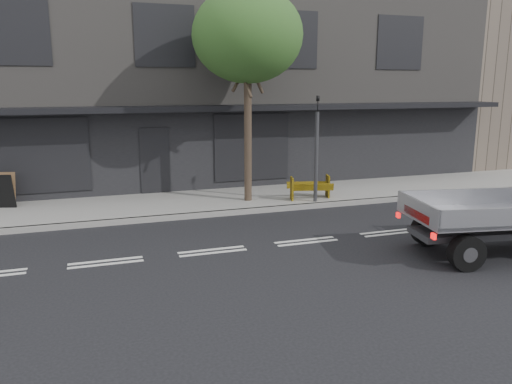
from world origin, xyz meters
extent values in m
plane|color=black|center=(0.00, 0.00, 0.00)|extent=(80.00, 80.00, 0.00)
cube|color=gray|center=(0.00, 4.70, 0.07)|extent=(32.00, 3.20, 0.15)
cube|color=gray|center=(0.00, 3.10, 0.07)|extent=(32.00, 0.20, 0.15)
cube|color=slate|center=(0.00, 11.30, 4.00)|extent=(26.00, 10.00, 8.00)
cylinder|color=#382B21|center=(2.20, 4.20, 2.00)|extent=(0.24, 0.24, 4.00)
ellipsoid|color=#3A5C22|center=(2.20, 4.20, 5.30)|extent=(3.40, 3.40, 2.89)
cylinder|color=#2D2D30|center=(4.20, 3.35, 1.50)|extent=(0.12, 0.12, 3.00)
imported|color=black|center=(4.20, 3.35, 3.25)|extent=(0.08, 0.10, 0.50)
cylinder|color=black|center=(4.79, -2.85, 0.38)|extent=(0.80, 0.41, 0.76)
cylinder|color=black|center=(5.08, -1.17, 0.38)|extent=(0.80, 0.41, 0.76)
cube|color=#2D2D30|center=(6.52, -2.29, 0.55)|extent=(4.73, 1.77, 0.14)
cube|color=silver|center=(5.68, -2.14, 0.92)|extent=(3.30, 2.44, 0.10)
camera|label=1|loc=(-2.53, -10.90, 3.84)|focal=35.00mm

